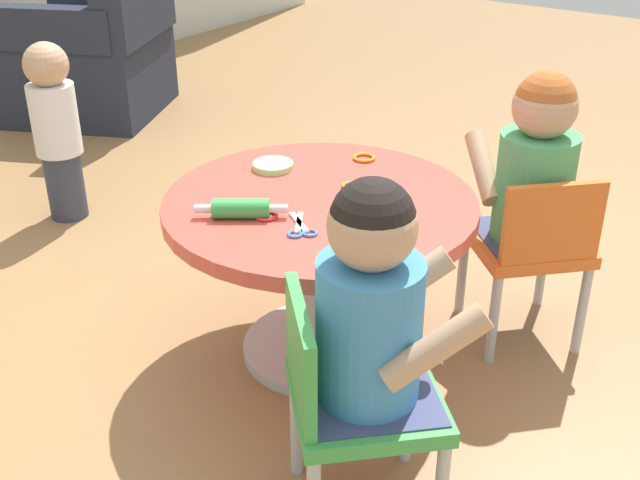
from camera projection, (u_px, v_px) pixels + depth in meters
The scene contains 14 objects.
ground_plane at pixel (320, 351), 2.28m from camera, with size 10.00×10.00×0.00m, color #9E7247.
craft_table at pixel (320, 242), 2.11m from camera, with size 0.82×0.82×0.48m.
child_chair_left at pixel (350, 398), 1.62m from camera, with size 0.42×0.42×0.54m.
seated_child_left at pixel (372, 303), 1.52m from camera, with size 0.43×0.44×0.51m.
child_chair_right at pixel (532, 246), 2.20m from camera, with size 0.42×0.42×0.54m.
seated_child_right at pixel (536, 165), 2.13m from camera, with size 0.43×0.43×0.51m.
armchair_dark at pixel (96, 54), 4.02m from camera, with size 0.94×0.95×0.85m.
toddler_standing at pixel (56, 127), 2.90m from camera, with size 0.17×0.17×0.67m.
rolling_pin at pixel (241, 209), 1.95m from camera, with size 0.15×0.20×0.05m.
craft_scissors at pixel (301, 229), 1.90m from camera, with size 0.13×0.13×0.01m.
playdough_blob_0 at pixel (273, 166), 2.23m from camera, with size 0.11×0.11×0.02m, color #B2E58C.
cookie_cutter_0 at pixel (266, 215), 1.96m from camera, with size 0.06×0.06×0.01m, color red.
cookie_cutter_1 at pixel (350, 186), 2.12m from camera, with size 0.05×0.05×0.01m, color orange.
cookie_cutter_2 at pixel (364, 158), 2.30m from camera, with size 0.07×0.07×0.01m, color orange.
Camera 1 is at (-1.53, -1.07, 1.35)m, focal length 44.47 mm.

